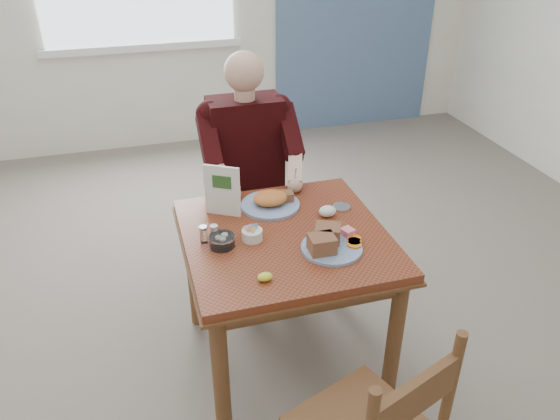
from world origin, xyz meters
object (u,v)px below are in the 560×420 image
object	(u,v)px
chair_far	(247,203)
far_plate	(271,201)
near_plate	(329,242)
diner	(249,158)
table	(285,254)

from	to	relation	value
chair_far	far_plate	distance (m)	0.61
near_plate	far_plate	world-z (taller)	near_plate
diner	far_plate	world-z (taller)	diner
diner	far_plate	bearing A→B (deg)	-89.17
far_plate	table	bearing A→B (deg)	-91.42
table	diner	size ratio (longest dim) A/B	0.66
diner	far_plate	xyz separation A→B (m)	(0.01, -0.45, -0.03)
chair_far	near_plate	bearing A→B (deg)	-81.34
diner	table	bearing A→B (deg)	-90.00
chair_far	near_plate	size ratio (longest dim) A/B	3.10
table	diner	xyz separation A→B (m)	(0.00, 0.71, 0.17)
chair_far	table	bearing A→B (deg)	-90.00
near_plate	chair_far	bearing A→B (deg)	98.66
table	near_plate	xyz separation A→B (m)	(0.15, -0.16, 0.14)
chair_far	far_plate	bearing A→B (deg)	-89.31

